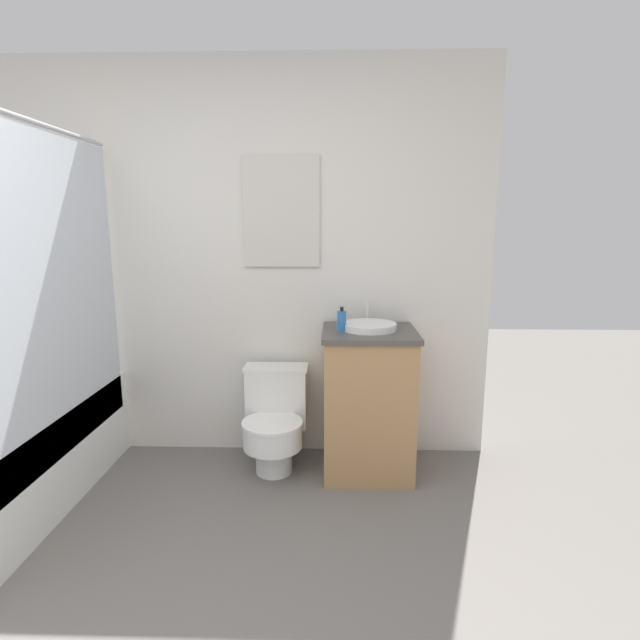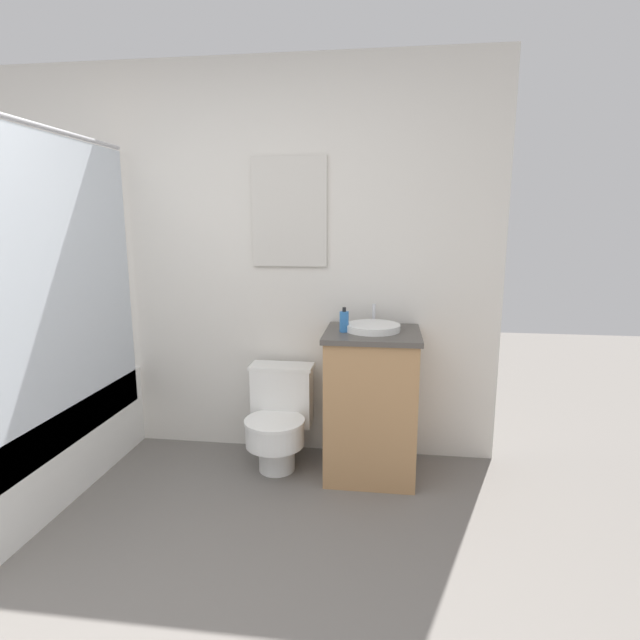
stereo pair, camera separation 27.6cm
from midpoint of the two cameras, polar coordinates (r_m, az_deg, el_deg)
The scene contains 6 objects.
wall_back at distance 3.30m, azimuth -13.95°, elevation 6.35°, with size 3.49×0.07×2.50m.
shower_area at distance 3.22m, azimuth -33.96°, elevation -12.73°, with size 0.61×1.56×1.98m.
toilet at distance 3.17m, azimuth -7.73°, elevation -11.19°, with size 0.40×0.51×0.62m.
vanity at distance 3.06m, azimuth 2.93°, elevation -9.31°, with size 0.56×0.52×0.88m.
sink at distance 2.95m, azimuth 3.01°, elevation -0.74°, with size 0.32×0.36×0.13m.
soap_bottle at distance 2.90m, azimuth -0.22°, elevation -0.13°, with size 0.05×0.05×0.14m.
Camera 1 is at (0.76, -1.13, 1.50)m, focal length 28.00 mm.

